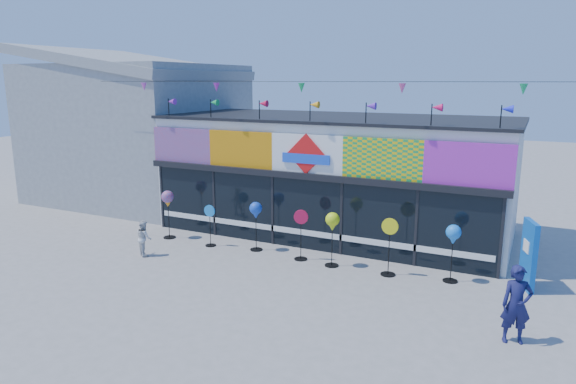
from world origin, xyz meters
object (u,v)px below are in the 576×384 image
Objects in this scene: spinner_0 at (168,200)px; spinner_3 at (301,233)px; spinner_5 at (389,245)px; spinner_6 at (453,236)px; spinner_1 at (210,224)px; child at (144,238)px; adult_man at (516,305)px; spinner_2 at (256,212)px; blue_sign at (529,255)px; spinner_4 at (332,223)px.

spinner_3 is (5.00, 0.00, -0.51)m from spinner_0.
spinner_6 is at bearing 9.59° from spinner_5.
spinner_1 is at bearing -3.37° from spinner_0.
spinner_3 is at bearing 1.92° from spinner_1.
spinner_6 is (9.38, 0.20, -0.06)m from spinner_0.
adult_man is at bearing -151.35° from child.
spinner_2 is 1.43× the size of child.
blue_sign reaches higher than spinner_0.
spinner_2 reaches higher than spinner_1.
spinner_6 is (3.33, 0.30, -0.02)m from spinner_4.
spinner_4 reaches higher than spinner_1.
spinner_6 is 9.16m from child.
spinner_5 is 1.48× the size of child.
spinner_4 is at bearing 0.07° from spinner_1.
spinner_5 is (2.73, -0.08, 0.05)m from spinner_3.
spinner_5 is 7.47m from child.
spinner_4 is 0.97× the size of adult_man.
spinner_3 is at bearing 174.40° from spinner_4.
spinner_3 is 1.40× the size of child.
adult_man is at bearing -111.18° from blue_sign.
blue_sign is at bearing 3.06° from spinner_2.
spinner_2 is at bearing 173.88° from spinner_3.
spinner_0 is at bearing 148.72° from adult_man.
spinner_2 is 6.03m from spinner_6.
spinner_1 is 0.84× the size of spinner_5.
blue_sign is at bearing -134.33° from child.
child is at bearing 173.72° from blue_sign.
blue_sign is 7.90m from spinner_2.
spinner_5 reaches higher than spinner_1.
blue_sign reaches higher than spinner_6.
spinner_5 reaches higher than spinner_6.
spinner_4 is (-5.17, -0.70, 0.38)m from blue_sign.
spinner_1 is 1.24× the size of child.
blue_sign reaches higher than adult_man.
spinner_0 is 1.05× the size of spinner_2.
spinner_3 is 4.88m from child.
spinner_0 reaches higher than adult_man.
spinner_1 is at bearing -95.19° from child.
spinner_4 is at bearing -179.19° from spinner_5.
adult_man is at bearing -26.61° from spinner_4.
blue_sign is 6.25m from spinner_3.
blue_sign reaches higher than spinner_3.
spinner_5 is at bearing -0.56° from spinner_0.
spinner_5 is (7.73, -0.08, -0.47)m from spinner_0.
spinner_0 is 5.03m from spinner_3.
child is at bearing -128.45° from spinner_1.
blue_sign reaches higher than spinner_1.
spinner_6 is (6.03, 0.02, 0.01)m from spinner_2.
spinner_1 is 0.85× the size of spinner_4.
spinner_0 reaches higher than spinner_1.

